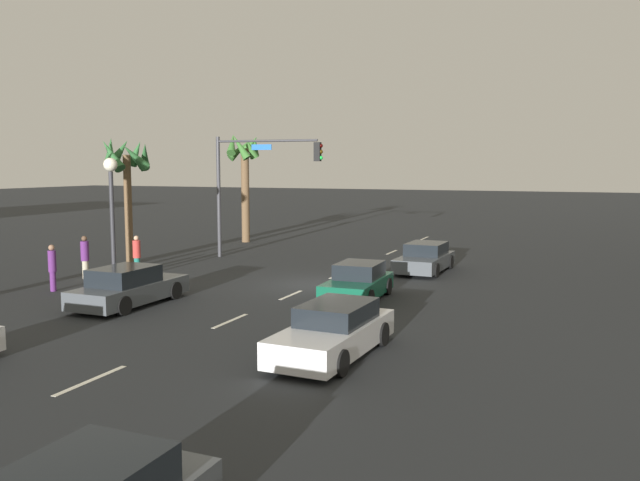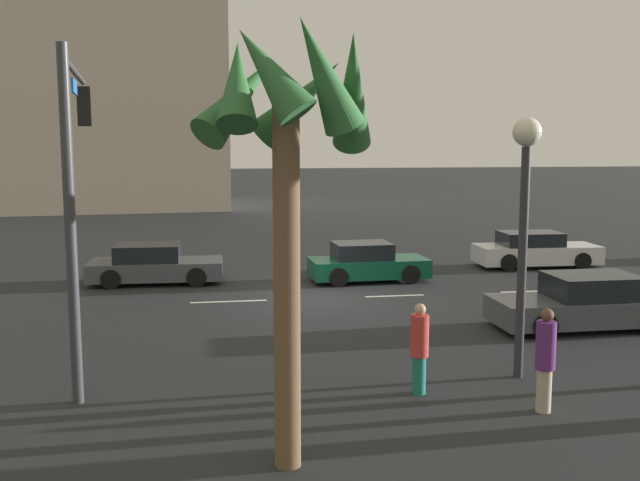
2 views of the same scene
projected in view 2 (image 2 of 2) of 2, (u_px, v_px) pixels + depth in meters
The scene contains 14 objects.
ground_plane at pixel (318, 299), 21.88m from camera, with size 220.00×220.00×0.00m, color #232628.
lane_stripe_2 at pixel (531, 291), 22.95m from camera, with size 2.03×0.14×0.01m, color silver.
lane_stripe_3 at pixel (395, 296), 22.25m from camera, with size 1.85×0.14×0.01m, color silver.
lane_stripe_4 at pixel (229, 302), 21.47m from camera, with size 2.25×0.14×0.01m, color silver.
car_0 at pixel (367, 263), 24.62m from camera, with size 4.04×1.94×1.32m.
car_3 at pixel (154, 265), 24.27m from camera, with size 4.44×2.04×1.32m.
car_4 at pixel (584, 304), 18.38m from camera, with size 4.55×1.94×1.37m.
car_5 at pixel (535, 251), 27.44m from camera, with size 4.65×2.00×1.33m.
traffic_signal at pixel (76, 158), 14.45m from camera, with size 0.80×5.87×6.38m.
streetlamp at pixel (525, 193), 14.11m from camera, with size 0.56×0.56×5.17m.
pedestrian_0 at pixel (419, 346), 13.51m from camera, with size 0.39×0.39×1.73m.
pedestrian_2 at pixel (545, 357), 12.58m from camera, with size 0.47×0.47×1.85m.
palm_tree_1 at pixel (289, 130), 9.98m from camera, with size 2.72×2.65×6.38m.
building_0 at pixel (71, 13), 50.51m from camera, with size 20.54×11.28×27.23m, color #B2A38E.
Camera 2 is at (3.29, 21.19, 4.69)m, focal length 40.68 mm.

